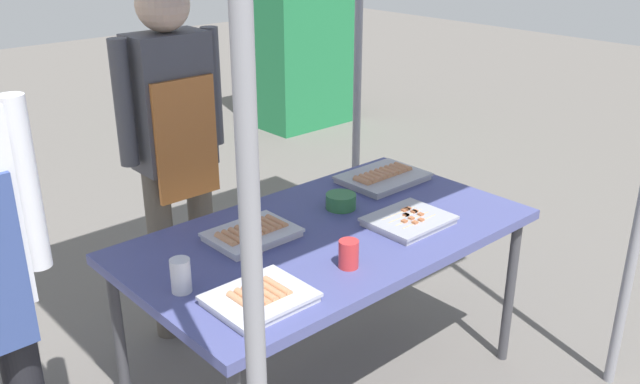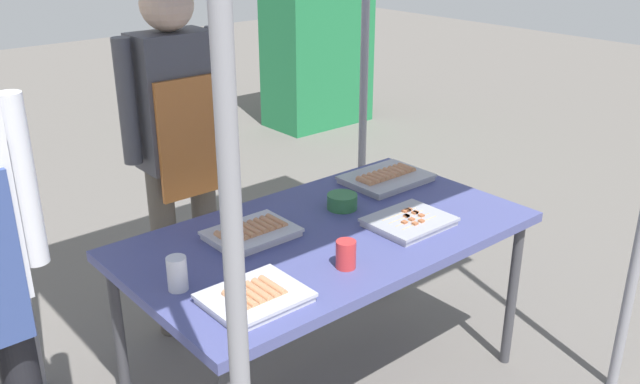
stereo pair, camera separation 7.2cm
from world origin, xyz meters
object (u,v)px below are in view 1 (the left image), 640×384
condiment_bowl (341,201)px  neighbor_stall_right (305,19)px  tray_meat_skewers (409,221)px  tray_spring_rolls (383,177)px  tray_pork_links (260,298)px  drink_cup_near_edge (349,254)px  drink_cup_by_wok (181,276)px  stall_table (328,243)px  vendor_woman (174,134)px  tray_grilled_sausages (252,234)px

condiment_bowl → neighbor_stall_right: neighbor_stall_right is taller
tray_meat_skewers → tray_spring_rolls: size_ratio=0.84×
tray_pork_links → neighbor_stall_right: bearing=47.3°
drink_cup_near_edge → drink_cup_by_wok: drink_cup_by_wok is taller
stall_table → neighbor_stall_right: bearing=50.4°
vendor_woman → tray_spring_rolls: bearing=141.1°
stall_table → drink_cup_near_edge: 0.32m
tray_spring_rolls → condiment_bowl: (-0.36, -0.09, 0.01)m
drink_cup_by_wok → stall_table: bearing=1.4°
stall_table → condiment_bowl: condiment_bowl is taller
drink_cup_near_edge → vendor_woman: (-0.04, 1.08, 0.20)m
tray_pork_links → tray_grilled_sausages: bearing=56.2°
condiment_bowl → neighbor_stall_right: bearing=51.4°
tray_pork_links → neighbor_stall_right: neighbor_stall_right is taller
stall_table → tray_pork_links: 0.59m
stall_table → tray_grilled_sausages: (-0.26, 0.15, 0.07)m
tray_meat_skewers → vendor_woman: bearing=115.2°
tray_grilled_sausages → drink_cup_near_edge: drink_cup_near_edge is taller
stall_table → neighbor_stall_right: (2.56, 3.10, 0.29)m
stall_table → drink_cup_near_edge: size_ratio=15.63×
tray_meat_skewers → condiment_bowl: (-0.09, 0.30, 0.01)m
tray_spring_rolls → vendor_woman: 0.97m
tray_grilled_sausages → neighbor_stall_right: neighbor_stall_right is taller
tray_spring_rolls → drink_cup_by_wok: 1.25m
drink_cup_near_edge → tray_pork_links: bearing=177.6°
tray_pork_links → vendor_woman: (0.34, 1.07, 0.23)m
tray_grilled_sausages → tray_pork_links: (-0.26, -0.39, -0.00)m
condiment_bowl → drink_cup_by_wok: (-0.87, -0.15, 0.03)m
tray_pork_links → condiment_bowl: bearing=27.7°
tray_meat_skewers → condiment_bowl: bearing=106.5°
condiment_bowl → stall_table: bearing=-145.8°
condiment_bowl → tray_pork_links: bearing=-152.3°
neighbor_stall_right → drink_cup_by_wok: bearing=-136.1°
stall_table → neighbor_stall_right: 4.03m
stall_table → tray_grilled_sausages: 0.31m
drink_cup_near_edge → drink_cup_by_wok: bearing=154.8°
tray_grilled_sausages → drink_cup_by_wok: (-0.41, -0.16, 0.04)m
vendor_woman → neighbor_stall_right: size_ratio=0.85×
tray_grilled_sausages → vendor_woman: size_ratio=0.20×
tray_pork_links → neighbor_stall_right: 4.56m
tray_spring_rolls → condiment_bowl: 0.37m
tray_grilled_sausages → stall_table: bearing=-28.8°
tray_meat_skewers → neighbor_stall_right: 3.99m
condiment_bowl → vendor_woman: bearing=118.7°
drink_cup_by_wok → vendor_woman: bearing=59.6°
tray_grilled_sausages → vendor_woman: (0.08, 0.67, 0.23)m
tray_pork_links → condiment_bowl: 0.81m
drink_cup_by_wok → drink_cup_near_edge: bearing=-25.2°
tray_meat_skewers → tray_spring_rolls: bearing=55.6°
stall_table → tray_meat_skewers: 0.34m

